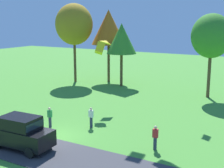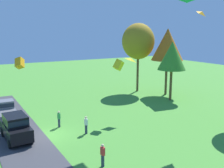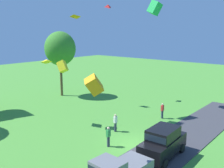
# 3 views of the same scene
# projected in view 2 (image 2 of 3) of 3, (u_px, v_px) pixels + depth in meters

# --- Properties ---
(ground_plane) EXTENTS (120.00, 120.00, 0.00)m
(ground_plane) POSITION_uv_depth(u_px,v_px,m) (47.00, 136.00, 24.50)
(ground_plane) COLOR #478E33
(pavement_strip) EXTENTS (36.00, 4.40, 0.06)m
(pavement_strip) POSITION_uv_depth(u_px,v_px,m) (22.00, 140.00, 23.35)
(pavement_strip) COLOR #38383D
(pavement_strip) RESTS_ON ground
(car_pickup_far_end) EXTENTS (5.10, 2.26, 2.14)m
(car_pickup_far_end) POSITION_uv_depth(u_px,v_px,m) (6.00, 112.00, 28.16)
(car_pickup_far_end) COLOR slate
(car_pickup_far_end) RESTS_ON ground
(car_suv_near_entrance) EXTENTS (4.68, 2.22, 2.28)m
(car_suv_near_entrance) POSITION_uv_depth(u_px,v_px,m) (16.00, 126.00, 23.27)
(car_suv_near_entrance) COLOR black
(car_suv_near_entrance) RESTS_ON ground
(person_watching_sky) EXTENTS (0.36, 0.24, 1.71)m
(person_watching_sky) POSITION_uv_depth(u_px,v_px,m) (103.00, 155.00, 18.76)
(person_watching_sky) COLOR #2D334C
(person_watching_sky) RESTS_ON ground
(person_beside_suv) EXTENTS (0.36, 0.24, 1.71)m
(person_beside_suv) POSITION_uv_depth(u_px,v_px,m) (59.00, 119.00, 26.53)
(person_beside_suv) COLOR #2D334C
(person_beside_suv) RESTS_ON ground
(person_on_lawn) EXTENTS (0.36, 0.24, 1.71)m
(person_on_lawn) POSITION_uv_depth(u_px,v_px,m) (86.00, 125.00, 24.83)
(person_on_lawn) COLOR #2D334C
(person_on_lawn) RESTS_ON ground
(tree_center_back) EXTENTS (5.16, 5.16, 10.89)m
(tree_center_back) POSITION_uv_depth(u_px,v_px,m) (138.00, 41.00, 41.40)
(tree_center_back) COLOR brown
(tree_center_back) RESTS_ON ground
(tree_far_left) EXTENTS (4.77, 4.77, 10.06)m
(tree_far_left) POSITION_uv_depth(u_px,v_px,m) (167.00, 45.00, 39.23)
(tree_far_left) COLOR brown
(tree_far_left) RESTS_ON ground
(tree_left_of_center) EXTENTS (3.91, 3.91, 8.25)m
(tree_left_of_center) POSITION_uv_depth(u_px,v_px,m) (172.00, 56.00, 36.11)
(tree_left_of_center) COLOR brown
(tree_left_of_center) RESTS_ON ground
(kite_diamond_mid_center) EXTENTS (1.18, 1.32, 0.59)m
(kite_diamond_mid_center) POSITION_uv_depth(u_px,v_px,m) (202.00, 13.00, 23.96)
(kite_diamond_mid_center) COLOR orange
(kite_box_topmost) EXTENTS (1.42, 1.17, 1.40)m
(kite_box_topmost) POSITION_uv_depth(u_px,v_px,m) (20.00, 63.00, 27.89)
(kite_box_topmost) COLOR orange
(kite_box_near_flag) EXTENTS (1.01, 1.35, 1.37)m
(kite_box_near_flag) POSITION_uv_depth(u_px,v_px,m) (119.00, 65.00, 28.01)
(kite_box_near_flag) COLOR yellow
(kite_diamond_high_right) EXTENTS (1.23, 1.37, 0.64)m
(kite_diamond_high_right) POSITION_uv_depth(u_px,v_px,m) (131.00, 59.00, 29.24)
(kite_diamond_high_right) COLOR yellow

